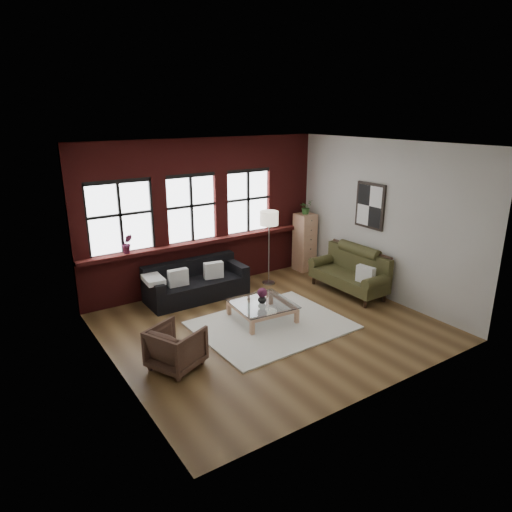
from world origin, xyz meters
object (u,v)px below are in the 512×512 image
armchair (176,347)px  coffee_table (262,312)px  dark_sofa (197,281)px  vase (262,299)px  floor_lamp (269,245)px  vintage_settee (348,271)px  drawer_chest (305,242)px

armchair → coffee_table: bearing=-97.2°
dark_sofa → vase: (0.53, -1.62, 0.05)m
dark_sofa → coffee_table: 1.71m
dark_sofa → floor_lamp: (1.71, -0.15, 0.53)m
vintage_settee → floor_lamp: size_ratio=1.00×
vintage_settee → vase: size_ratio=10.73×
vase → floor_lamp: size_ratio=0.09×
floor_lamp → drawer_chest: bearing=13.2°
armchair → coffee_table: size_ratio=0.69×
armchair → vase: (2.00, 0.63, 0.09)m
floor_lamp → dark_sofa: bearing=175.1°
vase → dark_sofa: bearing=108.2°
coffee_table → floor_lamp: floor_lamp is taller
vintage_settee → vase: vintage_settee is taller
vase → vintage_settee: bearing=2.4°
dark_sofa → floor_lamp: floor_lamp is taller
vintage_settee → armchair: vintage_settee is taller
dark_sofa → armchair: 2.68m
dark_sofa → drawer_chest: bearing=2.9°
drawer_chest → floor_lamp: floor_lamp is taller
dark_sofa → vintage_settee: 3.19m
dark_sofa → floor_lamp: 1.80m
vintage_settee → armchair: bearing=-170.3°
vase → floor_lamp: bearing=51.2°
dark_sofa → armchair: size_ratio=2.88×
vintage_settee → floor_lamp: floor_lamp is taller
armchair → coffee_table: (2.00, 0.63, -0.16)m
dark_sofa → floor_lamp: bearing=-4.9°
armchair → drawer_chest: drawer_chest is taller
vintage_settee → vase: 2.28m
armchair → drawer_chest: bearing=-86.4°
vintage_settee → armchair: 4.34m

